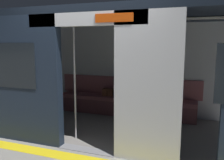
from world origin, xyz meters
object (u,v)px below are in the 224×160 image
(train_car, at_px, (108,55))
(book, at_px, (140,97))
(handbag, at_px, (108,92))
(bench_seat, at_px, (124,102))
(person_seated, at_px, (125,89))
(grab_pole_far, at_px, (121,82))
(grab_pole_door, at_px, (75,80))

(train_car, height_order, book, train_car)
(train_car, relative_size, book, 29.09)
(train_car, distance_m, handbag, 1.41)
(bench_seat, distance_m, book, 0.40)
(person_seated, distance_m, book, 0.41)
(train_car, distance_m, book, 1.49)
(train_car, xyz_separation_m, book, (-0.44, -0.98, -1.04))
(book, distance_m, grab_pole_far, 1.75)
(handbag, xyz_separation_m, book, (-0.80, -0.02, -0.07))
(book, relative_size, grab_pole_door, 0.10)
(train_car, bearing_deg, bench_seat, -94.03)
(grab_pole_far, bearing_deg, grab_pole_door, 3.64)
(bench_seat, height_order, person_seated, person_seated)
(train_car, bearing_deg, grab_pole_door, 63.39)
(train_car, bearing_deg, grab_pole_far, 126.46)
(train_car, height_order, grab_pole_door, train_car)
(bench_seat, relative_size, book, 15.08)
(train_car, height_order, person_seated, train_car)
(bench_seat, height_order, book, book)
(book, bearing_deg, person_seated, 9.90)
(handbag, bearing_deg, grab_pole_door, 90.11)
(bench_seat, distance_m, handbag, 0.46)
(handbag, bearing_deg, person_seated, 168.94)
(bench_seat, xyz_separation_m, grab_pole_door, (0.42, 1.63, 0.74))
(book, bearing_deg, grab_pole_far, 83.02)
(person_seated, bearing_deg, grab_pole_far, 104.10)
(bench_seat, bearing_deg, person_seated, 125.98)
(handbag, relative_size, grab_pole_far, 0.12)
(bench_seat, relative_size, grab_pole_far, 1.54)
(bench_seat, relative_size, person_seated, 2.84)
(train_car, height_order, handbag, train_car)
(bench_seat, relative_size, handbag, 12.76)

